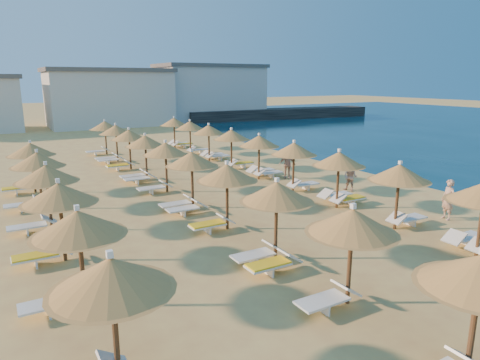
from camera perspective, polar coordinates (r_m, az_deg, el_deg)
ground at (r=17.91m, az=9.24°, el=-6.24°), size 220.00×220.00×0.00m
jetty at (r=67.26m, az=5.31°, el=8.81°), size 30.25×6.98×1.50m
hotel_blocks at (r=59.80m, az=-16.83°, el=10.60°), size 48.96×10.27×8.10m
parasol_row_east at (r=22.86m, az=7.21°, el=4.02°), size 2.46×36.69×2.82m
parasol_row_west at (r=19.90m, az=-6.45°, el=2.66°), size 2.46×36.69×2.82m
parasol_row_inland at (r=16.70m, az=-23.77°, el=-0.45°), size 2.46×19.58×2.82m
loungers at (r=20.70m, az=-2.26°, el=-2.39°), size 15.31×35.78×0.66m
beachgoer_c at (r=26.27m, az=6.31°, el=2.07°), size 1.09×0.82×1.72m
beachgoer_a at (r=20.48m, az=26.01°, el=-2.36°), size 0.57×0.73×1.78m
beachgoer_b at (r=23.88m, az=14.50°, el=0.39°), size 0.82×0.92×1.56m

